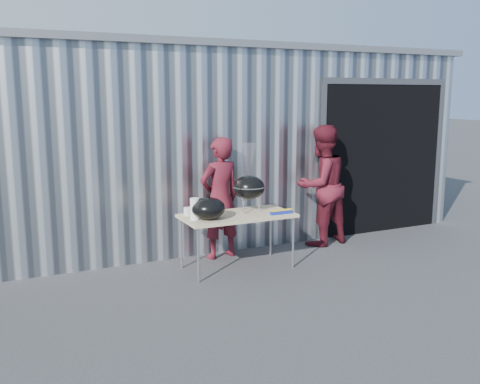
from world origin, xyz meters
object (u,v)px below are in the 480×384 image
kettle_grill (249,182)px  person_bystander (321,185)px  folding_table (237,217)px  person_cook (220,198)px

kettle_grill → person_bystander: bearing=16.7°
folding_table → person_cook: (-0.01, 0.56, 0.16)m
kettle_grill → person_bystander: 1.57m
folding_table → person_cook: bearing=90.6°
person_cook → person_bystander: 1.71m
kettle_grill → person_cook: bearing=114.1°
folding_table → kettle_grill: kettle_grill is taller
folding_table → person_bystander: (1.70, 0.52, 0.23)m
folding_table → kettle_grill: (0.21, 0.08, 0.46)m
person_cook → person_bystander: bearing=169.1°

